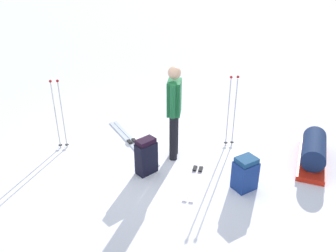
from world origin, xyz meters
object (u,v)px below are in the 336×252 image
ski_pair_near (132,142)px  backpack_large_dark (245,174)px  ski_poles_planted_far (59,112)px  gear_sled (313,152)px  backpack_bright (146,156)px  ski_pair_far (198,170)px  ski_poles_planted_near (232,108)px  skier_standing (174,108)px

ski_pair_near → backpack_large_dark: size_ratio=2.93×
ski_poles_planted_far → gear_sled: size_ratio=0.96×
ski_pair_near → backpack_bright: 1.10m
ski_pair_far → ski_poles_planted_far: (2.57, -0.35, 0.74)m
ski_poles_planted_near → gear_sled: size_ratio=0.99×
ski_poles_planted_near → gear_sled: ski_poles_planted_near is taller
skier_standing → ski_pair_near: skier_standing is taller
ski_pair_far → ski_poles_planted_near: bearing=-118.1°
ski_pair_near → backpack_large_dark: 2.40m
ski_poles_planted_near → ski_poles_planted_far: 3.13m
backpack_bright → gear_sled: size_ratio=0.45×
ski_pair_far → gear_sled: (-1.96, -0.58, 0.21)m
backpack_bright → ski_poles_planted_far: size_ratio=0.47×
ski_pair_near → gear_sled: (-3.30, 0.17, 0.21)m
ski_pair_far → ski_poles_planted_near: ski_poles_planted_near is taller
ski_poles_planted_far → ski_pair_far: bearing=172.2°
ski_pair_far → ski_poles_planted_far: bearing=-7.8°
backpack_bright → ski_pair_far: bearing=-167.3°
backpack_bright → ski_poles_planted_far: ski_poles_planted_far is taller
ski_pair_far → gear_sled: size_ratio=1.24×
skier_standing → ski_pair_far: skier_standing is taller
ski_pair_near → gear_sled: bearing=177.1°
ski_pair_far → backpack_bright: 0.92m
ski_pair_near → ski_poles_planted_near: bearing=-173.7°
ski_pair_near → ski_pair_far: same height
ski_pair_near → gear_sled: gear_sled is taller
skier_standing → backpack_large_dark: skier_standing is taller
ski_pair_far → backpack_bright: bearing=12.7°
backpack_bright → skier_standing: bearing=-122.4°
ski_pair_far → backpack_large_dark: bearing=154.4°
gear_sled → ski_pair_far: bearing=16.4°
backpack_large_dark → ski_poles_planted_far: 3.44m
skier_standing → backpack_large_dark: size_ratio=3.05×
ski_pair_far → ski_poles_planted_far: size_ratio=1.29×
ski_pair_near → ski_poles_planted_far: bearing=17.7°
ski_pair_near → backpack_bright: bearing=118.0°
skier_standing → ski_poles_planted_far: (2.10, 0.05, -0.20)m
ski_poles_planted_near → ski_pair_near: bearing=6.3°
skier_standing → ski_poles_planted_near: 1.14m
ski_pair_far → gear_sled: gear_sled is taller
backpack_large_dark → ski_poles_planted_near: bearing=-78.9°
ski_pair_far → backpack_bright: (0.85, 0.19, 0.30)m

